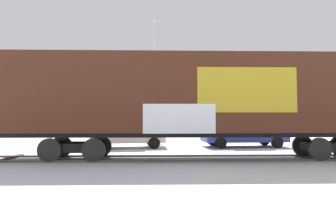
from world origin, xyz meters
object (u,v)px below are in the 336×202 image
Objects in this scene: freight_car at (205,96)px; parked_car_white at (127,133)px; flagpole at (154,68)px; parked_car_blue at (243,133)px.

freight_car is 4.09× the size of parked_car_white.
flagpole is 2.24× the size of parked_car_white.
flagpole is (-1.75, 11.15, 3.05)m from freight_car.
parked_car_blue is at bearing 55.60° from freight_car.
parked_car_white is (-3.48, 4.80, -1.75)m from freight_car.
parked_car_blue is (6.71, -0.08, -0.03)m from parked_car_white.
flagpole is 1.97× the size of parked_car_blue.
freight_car is 11.69m from flagpole.
flagpole reaches higher than parked_car_blue.
freight_car is 1.82× the size of flagpole.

